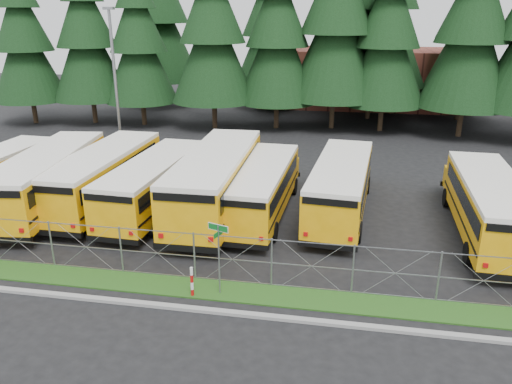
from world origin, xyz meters
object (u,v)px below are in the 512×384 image
bus_4 (218,182)px  striped_bollard (192,282)px  bus_2 (107,177)px  bus_6 (341,188)px  bus_east (486,207)px  street_sign (219,244)px  bus_5 (263,190)px  bus_1 (52,179)px  light_standard (115,80)px  bus_3 (157,185)px

bus_4 → striped_bollard: 8.42m
bus_2 → bus_6: bus_2 is taller
bus_east → street_sign: bus_east is taller
striped_bollard → bus_east: bearing=32.5°
bus_2 → bus_5: bus_2 is taller
bus_1 → light_standard: bearing=85.9°
striped_bollard → bus_2: bearing=131.0°
bus_5 → bus_east: (10.46, -0.73, 0.07)m
bus_2 → bus_6: bearing=4.0°
bus_3 → striped_bollard: 8.95m
bus_3 → bus_1: bearing=-172.3°
bus_1 → bus_6: 15.11m
striped_bollard → light_standard: (-10.37, 16.91, 4.90)m
bus_5 → bus_4: bearing=-179.5°
bus_1 → bus_5: 11.18m
bus_3 → bus_6: bus_6 is taller
bus_6 → light_standard: (-15.53, 7.90, 4.06)m
bus_3 → bus_east: bus_east is taller
bus_2 → bus_1: bearing=-159.3°
bus_5 → street_sign: bearing=-90.2°
striped_bollard → light_standard: light_standard is taller
bus_east → bus_2: bearing=179.9°
bus_1 → striped_bollard: bearing=-43.8°
bus_5 → light_standard: bearing=145.5°
bus_east → striped_bollard: bus_east is taller
bus_3 → street_sign: 9.13m
street_sign → light_standard: bearing=124.4°
bus_2 → bus_6: size_ratio=1.04×
bus_1 → bus_2: bearing=12.8°
striped_bollard → bus_3: bearing=118.4°
striped_bollard → bus_6: bearing=60.2°
bus_6 → striped_bollard: bus_6 is taller
bus_2 → striped_bollard: bearing=-48.2°
bus_4 → striped_bollard: (1.09, -8.29, -1.03)m
bus_east → street_sign: 12.95m
bus_3 → light_standard: size_ratio=1.06×
bus_5 → striped_bollard: (-1.28, -8.21, -0.77)m
bus_2 → street_sign: bus_2 is taller
bus_4 → bus_6: 6.29m
street_sign → light_standard: (-11.31, 16.54, 3.47)m
bus_2 → bus_3: 3.03m
bus_1 → light_standard: size_ratio=1.15×
bus_4 → bus_5: (2.37, -0.07, -0.26)m
bus_east → bus_6: bearing=169.4°
bus_6 → light_standard: light_standard is taller
bus_4 → bus_east: (12.83, -0.80, -0.19)m
bus_3 → bus_5: bearing=6.5°
bus_6 → street_sign: 9.63m
bus_1 → bus_5: size_ratio=1.12×
bus_1 → bus_5: (11.15, 0.85, -0.16)m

